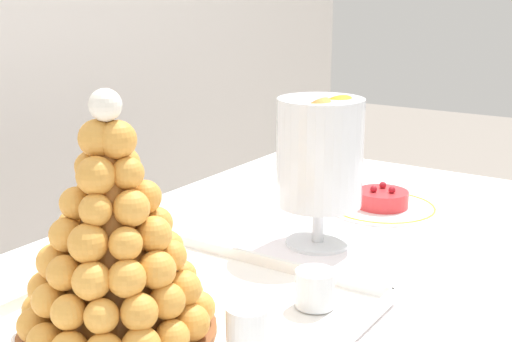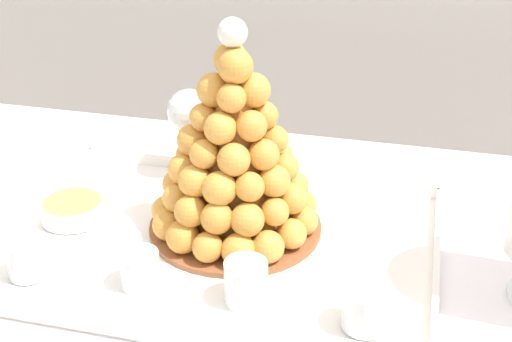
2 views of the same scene
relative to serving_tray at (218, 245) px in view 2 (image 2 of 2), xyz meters
The scene contains 9 objects.
buffet_table 0.21m from the serving_tray, 10.10° to the right, with size 1.71×0.88×0.79m.
serving_tray is the anchor object (origin of this frame).
croquembouche 0.13m from the serving_tray, 73.24° to the left, with size 0.25×0.25×0.31m.
dessert_cup_left 0.25m from the serving_tray, 149.01° to the right, with size 0.05×0.05×0.05m.
dessert_cup_mid_left 0.13m from the serving_tray, 120.38° to the right, with size 0.05×0.05×0.05m.
dessert_cup_centre 0.14m from the serving_tray, 58.15° to the right, with size 0.05×0.05×0.06m.
dessert_cup_mid_right 0.25m from the serving_tray, 29.98° to the right, with size 0.05×0.05×0.05m.
creme_brulee_ramekin 0.23m from the serving_tray, behind, with size 0.10×0.10×0.03m.
wine_glass 0.24m from the serving_tray, 118.04° to the left, with size 0.07×0.07×0.15m.
Camera 2 is at (0.07, -0.74, 1.33)m, focal length 49.05 mm.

